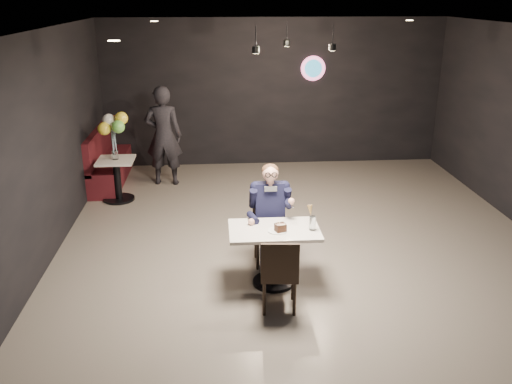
{
  "coord_description": "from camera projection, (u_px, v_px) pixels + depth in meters",
  "views": [
    {
      "loc": [
        -1.22,
        -6.63,
        3.44
      ],
      "look_at": [
        -0.72,
        -0.05,
        1.01
      ],
      "focal_mm": 38.0,
      "sensor_mm": 36.0,
      "label": 1
    }
  ],
  "objects": [
    {
      "name": "seated_man",
      "position": [
        270.0,
        214.0,
        7.1
      ],
      "size": [
        0.6,
        0.8,
        1.44
      ],
      "primitive_type": "cube",
      "color": "black",
      "rests_on": "floor"
    },
    {
      "name": "booth_bench",
      "position": [
        109.0,
        156.0,
        10.31
      ],
      "size": [
        0.52,
        2.06,
        1.03
      ],
      "primitive_type": "cube",
      "color": "#400D17",
      "rests_on": "floor"
    },
    {
      "name": "sundae_glass",
      "position": [
        312.0,
        223.0,
        6.51
      ],
      "size": [
        0.08,
        0.08,
        0.18
      ],
      "primitive_type": "cylinder",
      "color": "silver",
      "rests_on": "main_table"
    },
    {
      "name": "wafer_cone",
      "position": [
        310.0,
        210.0,
        6.47
      ],
      "size": [
        0.08,
        0.08,
        0.13
      ],
      "primitive_type": "cone",
      "rotation": [
        0.0,
        0.0,
        0.26
      ],
      "color": "tan",
      "rests_on": "sundae_glass"
    },
    {
      "name": "chair_near",
      "position": [
        279.0,
        272.0,
        6.15
      ],
      "size": [
        0.46,
        0.49,
        0.92
      ],
      "primitive_type": "cube",
      "rotation": [
        0.0,
        0.0,
        -0.08
      ],
      "color": "black",
      "rests_on": "floor"
    },
    {
      "name": "passerby",
      "position": [
        164.0,
        136.0,
        10.1
      ],
      "size": [
        0.72,
        0.5,
        1.87
      ],
      "primitive_type": "imported",
      "rotation": [
        0.0,
        0.0,
        3.06
      ],
      "color": "black",
      "rests_on": "floor"
    },
    {
      "name": "main_table",
      "position": [
        274.0,
        256.0,
        6.7
      ],
      "size": [
        1.1,
        0.7,
        0.75
      ],
      "primitive_type": "cube",
      "color": "white",
      "rests_on": "floor"
    },
    {
      "name": "cake_slice",
      "position": [
        280.0,
        228.0,
        6.46
      ],
      "size": [
        0.15,
        0.14,
        0.09
      ],
      "primitive_type": "cube",
      "rotation": [
        0.0,
        0.0,
        0.35
      ],
      "color": "black",
      "rests_on": "dessert_plate"
    },
    {
      "name": "chair_far",
      "position": [
        269.0,
        232.0,
        7.19
      ],
      "size": [
        0.42,
        0.46,
        0.92
      ],
      "primitive_type": "cube",
      "color": "black",
      "rests_on": "floor"
    },
    {
      "name": "mint_leaf",
      "position": [
        279.0,
        226.0,
        6.43
      ],
      "size": [
        0.06,
        0.04,
        0.01
      ],
      "primitive_type": "ellipsoid",
      "color": "green",
      "rests_on": "cake_slice"
    },
    {
      "name": "pendant_lights",
      "position": [
        292.0,
        32.0,
        8.35
      ],
      "size": [
        1.4,
        1.2,
        0.36
      ],
      "primitive_type": "cube",
      "color": "black",
      "rests_on": "floor"
    },
    {
      "name": "dessert_plate",
      "position": [
        277.0,
        231.0,
        6.5
      ],
      "size": [
        0.24,
        0.24,
        0.01
      ],
      "primitive_type": "cylinder",
      "color": "white",
      "rests_on": "main_table"
    },
    {
      "name": "side_table",
      "position": [
        117.0,
        179.0,
        9.44
      ],
      "size": [
        0.62,
        0.62,
        0.77
      ],
      "primitive_type": "cube",
      "color": "white",
      "rests_on": "floor"
    },
    {
      "name": "wall_sign",
      "position": [
        313.0,
        68.0,
        11.03
      ],
      "size": [
        0.5,
        0.06,
        0.5
      ],
      "primitive_type": null,
      "color": "pink",
      "rests_on": "floor"
    },
    {
      "name": "balloon_vase",
      "position": [
        115.0,
        155.0,
        9.29
      ],
      "size": [
        0.1,
        0.1,
        0.16
      ],
      "primitive_type": "cylinder",
      "color": "silver",
      "rests_on": "side_table"
    },
    {
      "name": "floor",
      "position": [
        307.0,
        258.0,
        7.48
      ],
      "size": [
        9.0,
        9.0,
        0.0
      ],
      "primitive_type": "plane",
      "color": "#6C625A",
      "rests_on": "ground"
    },
    {
      "name": "balloon_bunch",
      "position": [
        113.0,
        132.0,
        9.15
      ],
      "size": [
        0.4,
        0.4,
        0.66
      ],
      "primitive_type": "cube",
      "color": "yellow",
      "rests_on": "balloon_vase"
    }
  ]
}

